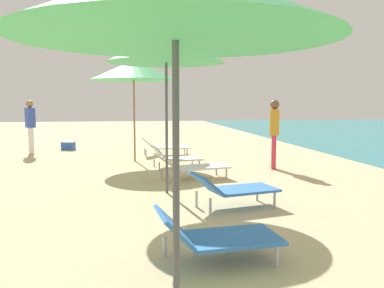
% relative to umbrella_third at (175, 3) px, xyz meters
% --- Properties ---
extents(umbrella_third, '(2.25, 2.25, 2.64)m').
position_rel_umbrella_third_xyz_m(umbrella_third, '(0.00, 0.00, 0.00)').
color(umbrella_third, '#4C4C51').
rests_on(umbrella_third, ground).
extents(lounger_third_shoreside, '(1.31, 0.76, 0.58)m').
position_rel_umbrella_third_xyz_m(lounger_third_shoreside, '(0.54, 1.15, -2.03)').
color(lounger_third_shoreside, blue).
rests_on(lounger_third_shoreside, ground).
extents(umbrella_fourth, '(2.07, 2.07, 2.96)m').
position_rel_umbrella_third_xyz_m(umbrella_fourth, '(0.33, 4.37, 0.29)').
color(umbrella_fourth, '#4C4C51').
rests_on(umbrella_fourth, ground).
extents(lounger_fourth_shoreside, '(1.66, 0.94, 0.58)m').
position_rel_umbrella_third_xyz_m(lounger_fourth_shoreside, '(0.96, 5.58, -2.03)').
color(lounger_fourth_shoreside, white).
rests_on(lounger_fourth_shoreside, ground).
extents(lounger_fourth_inland, '(1.45, 0.91, 0.59)m').
position_rel_umbrella_third_xyz_m(lounger_fourth_inland, '(1.25, 3.20, -2.01)').
color(lounger_fourth_inland, blue).
rests_on(lounger_fourth_inland, ground).
extents(umbrella_farthest, '(2.37, 2.37, 2.84)m').
position_rel_umbrella_third_xyz_m(umbrella_farthest, '(-0.20, 8.43, 0.19)').
color(umbrella_farthest, olive).
rests_on(umbrella_farthest, ground).
extents(lounger_farthest_shoreside, '(1.52, 0.63, 0.59)m').
position_rel_umbrella_third_xyz_m(lounger_farthest_shoreside, '(0.71, 9.54, -2.04)').
color(lounger_farthest_shoreside, white).
rests_on(lounger_farthest_shoreside, ground).
extents(lounger_farthest_inland, '(1.30, 0.86, 0.56)m').
position_rel_umbrella_third_xyz_m(lounger_farthest_inland, '(0.79, 7.17, -2.06)').
color(lounger_farthest_inland, white).
rests_on(lounger_farthest_inland, ground).
extents(person_walking_near, '(0.38, 0.42, 1.69)m').
position_rel_umbrella_third_xyz_m(person_walking_near, '(-3.45, 10.53, -1.29)').
color(person_walking_near, silver).
rests_on(person_walking_near, ground).
extents(person_walking_mid, '(0.32, 0.41, 1.70)m').
position_rel_umbrella_third_xyz_m(person_walking_mid, '(3.17, 6.60, -1.29)').
color(person_walking_mid, '#D8334C').
rests_on(person_walking_mid, ground).
extents(cooler_box, '(0.49, 0.42, 0.30)m').
position_rel_umbrella_third_xyz_m(cooler_box, '(-2.45, 11.41, -2.17)').
color(cooler_box, '#2659B2').
rests_on(cooler_box, ground).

